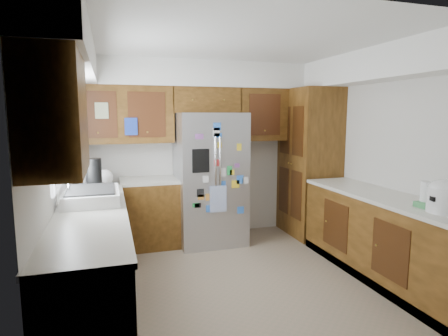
{
  "coord_description": "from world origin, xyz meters",
  "views": [
    {
      "loc": [
        -1.31,
        -3.72,
        1.77
      ],
      "look_at": [
        -0.06,
        0.35,
        1.17
      ],
      "focal_mm": 30.0,
      "sensor_mm": 36.0,
      "label": 1
    }
  ],
  "objects_px": {
    "rice_cooker": "(448,195)",
    "paper_towel": "(426,194)",
    "pantry": "(309,163)",
    "fridge": "(210,179)"
  },
  "relations": [
    {
      "from": "pantry",
      "to": "paper_towel",
      "type": "distance_m",
      "value": 2.16
    },
    {
      "from": "paper_towel",
      "to": "fridge",
      "type": "bearing_deg",
      "value": 124.03
    },
    {
      "from": "fridge",
      "to": "pantry",
      "type": "bearing_deg",
      "value": -2.06
    },
    {
      "from": "rice_cooker",
      "to": "paper_towel",
      "type": "xyz_separation_m",
      "value": [
        -0.01,
        0.22,
        -0.03
      ]
    },
    {
      "from": "pantry",
      "to": "rice_cooker",
      "type": "distance_m",
      "value": 2.38
    },
    {
      "from": "rice_cooker",
      "to": "pantry",
      "type": "bearing_deg",
      "value": 89.99
    },
    {
      "from": "pantry",
      "to": "paper_towel",
      "type": "relative_size",
      "value": 8.98
    },
    {
      "from": "pantry",
      "to": "paper_towel",
      "type": "height_order",
      "value": "pantry"
    },
    {
      "from": "fridge",
      "to": "rice_cooker",
      "type": "xyz_separation_m",
      "value": [
        1.5,
        -2.44,
        0.17
      ]
    },
    {
      "from": "rice_cooker",
      "to": "fridge",
      "type": "bearing_deg",
      "value": 121.6
    }
  ]
}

